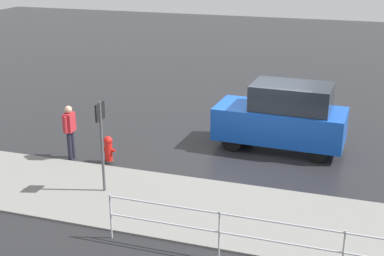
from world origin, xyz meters
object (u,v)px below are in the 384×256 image
(sign_post, at_px, (101,134))
(pedestrian, at_px, (70,128))
(moving_hatchback, at_px, (283,117))
(fire_hydrant, at_px, (108,149))

(sign_post, bearing_deg, pedestrian, -41.33)
(moving_hatchback, xyz_separation_m, pedestrian, (5.73, 2.75, -0.07))
(pedestrian, xyz_separation_m, sign_post, (-1.93, 1.70, 0.62))
(moving_hatchback, bearing_deg, sign_post, 49.45)
(sign_post, bearing_deg, moving_hatchback, -130.55)
(sign_post, bearing_deg, fire_hydrant, -66.86)
(fire_hydrant, relative_size, sign_post, 0.33)
(fire_hydrant, height_order, sign_post, sign_post)
(pedestrian, height_order, sign_post, sign_post)
(moving_hatchback, distance_m, pedestrian, 6.36)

